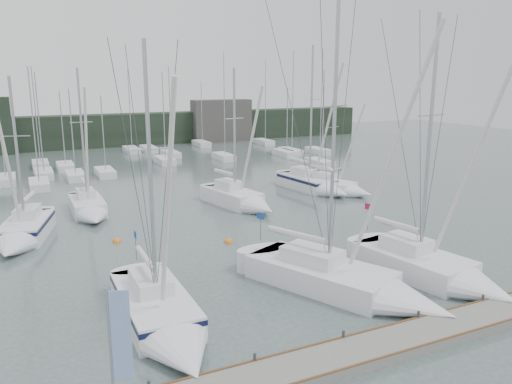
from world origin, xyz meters
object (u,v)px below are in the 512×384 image
(sailboat_mid_c, at_px, (243,201))
(sailboat_mid_b, at_px, (90,210))
(sailboat_mid_a, at_px, (22,234))
(sailboat_mid_d, at_px, (317,185))
(buoy_c, at_px, (117,242))
(sailboat_near_right, at_px, (443,274))
(sailboat_mid_e, at_px, (341,188))
(buoy_a, at_px, (229,242))
(sailboat_near_center, at_px, (361,287))
(sailboat_near_left, at_px, (165,322))
(dock_banner, at_px, (118,344))

(sailboat_mid_c, bearing_deg, sailboat_mid_b, 154.64)
(sailboat_mid_a, xyz_separation_m, sailboat_mid_d, (25.81, 4.56, 0.03))
(buoy_c, bearing_deg, sailboat_mid_d, 18.99)
(sailboat_near_right, bearing_deg, sailboat_mid_e, 59.49)
(sailboat_mid_e, height_order, buoy_a, sailboat_mid_e)
(sailboat_mid_a, xyz_separation_m, buoy_c, (5.72, -2.35, -0.62))
(sailboat_mid_a, height_order, buoy_a, sailboat_mid_a)
(sailboat_near_center, distance_m, sailboat_near_right, 4.99)
(sailboat_mid_a, relative_size, sailboat_mid_b, 0.96)
(sailboat_near_left, bearing_deg, sailboat_mid_a, 108.81)
(sailboat_mid_a, xyz_separation_m, dock_banner, (2.55, -21.14, 2.40))
(sailboat_near_center, relative_size, buoy_a, 27.94)
(sailboat_near_center, distance_m, buoy_a, 11.15)
(sailboat_near_left, relative_size, buoy_a, 23.09)
(sailboat_near_right, bearing_deg, sailboat_near_center, 163.86)
(sailboat_mid_c, relative_size, buoy_a, 21.42)
(dock_banner, bearing_deg, sailboat_mid_a, 112.23)
(sailboat_mid_d, bearing_deg, buoy_c, -168.41)
(sailboat_near_center, distance_m, sailboat_mid_b, 23.56)
(sailboat_near_left, xyz_separation_m, sailboat_mid_d, (20.46, 20.33, 0.08))
(sailboat_mid_d, relative_size, buoy_a, 25.31)
(sailboat_near_left, relative_size, sailboat_mid_a, 1.13)
(sailboat_mid_a, height_order, dock_banner, sailboat_mid_a)
(sailboat_near_right, distance_m, sailboat_mid_d, 22.26)
(sailboat_mid_d, bearing_deg, sailboat_mid_b, 172.01)
(sailboat_near_left, distance_m, buoy_a, 12.36)
(sailboat_mid_a, xyz_separation_m, sailboat_mid_e, (27.34, 2.86, -0.10))
(sailboat_near_center, relative_size, sailboat_near_right, 1.07)
(sailboat_near_right, distance_m, sailboat_mid_a, 26.30)
(sailboat_mid_c, distance_m, buoy_c, 12.06)
(sailboat_near_center, xyz_separation_m, buoy_c, (-9.43, 14.11, -0.57))
(sailboat_mid_b, relative_size, sailboat_mid_c, 0.99)
(sailboat_near_center, xyz_separation_m, sailboat_mid_a, (-15.15, 16.46, 0.05))
(sailboat_mid_b, bearing_deg, sailboat_near_right, -55.37)
(sailboat_near_center, bearing_deg, sailboat_mid_a, 107.63)
(sailboat_mid_c, distance_m, sailboat_mid_e, 10.44)
(sailboat_near_right, bearing_deg, sailboat_near_left, 164.95)
(sailboat_mid_a, relative_size, buoy_a, 20.36)
(sailboat_near_center, bearing_deg, sailboat_near_right, -30.65)
(sailboat_mid_c, height_order, buoy_c, sailboat_mid_c)
(sailboat_mid_c, xyz_separation_m, buoy_c, (-11.21, -4.41, -0.62))
(sailboat_mid_e, bearing_deg, sailboat_mid_b, 153.50)
(sailboat_mid_e, height_order, buoy_c, sailboat_mid_e)
(buoy_a, bearing_deg, sailboat_mid_c, 59.83)
(sailboat_mid_b, bearing_deg, sailboat_mid_d, -0.89)
(sailboat_mid_a, distance_m, sailboat_mid_e, 27.49)
(sailboat_near_center, relative_size, sailboat_mid_a, 1.37)
(sailboat_near_center, distance_m, buoy_c, 16.98)
(sailboat_near_left, height_order, sailboat_mid_a, sailboat_near_left)
(sailboat_mid_b, height_order, sailboat_mid_c, sailboat_mid_c)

